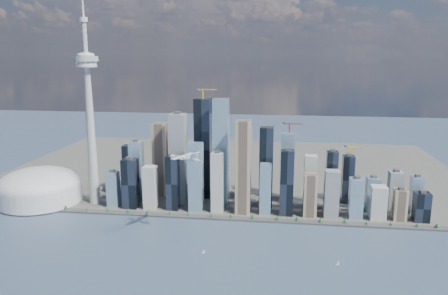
# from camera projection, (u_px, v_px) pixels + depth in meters

# --- Properties ---
(ground) EXTENTS (4000.00, 4000.00, 0.00)m
(ground) POSITION_uv_depth(u_px,v_px,m) (186.00, 271.00, 749.62)
(ground) COLOR #334559
(ground) RESTS_ON ground
(seawall) EXTENTS (1100.00, 22.00, 4.00)m
(seawall) POSITION_uv_depth(u_px,v_px,m) (210.00, 217.00, 991.45)
(seawall) COLOR #383838
(seawall) RESTS_ON ground
(land) EXTENTS (1400.00, 900.00, 3.00)m
(land) POSITION_uv_depth(u_px,v_px,m) (233.00, 168.00, 1427.61)
(land) COLOR #4C4C47
(land) RESTS_ON ground
(shoreline_trees) EXTENTS (960.53, 7.20, 8.80)m
(shoreline_trees) POSITION_uv_depth(u_px,v_px,m) (210.00, 215.00, 990.03)
(shoreline_trees) COLOR #3F2D1E
(shoreline_trees) RESTS_ON seawall
(skyscraper_cluster) EXTENTS (736.00, 142.00, 280.80)m
(skyscraper_cluster) POSITION_uv_depth(u_px,v_px,m) (240.00, 172.00, 1049.84)
(skyscraper_cluster) COLOR black
(skyscraper_cluster) RESTS_ON land
(needle_tower) EXTENTS (56.00, 56.00, 550.50)m
(needle_tower) POSITION_uv_depth(u_px,v_px,m) (89.00, 110.00, 1039.80)
(needle_tower) COLOR #A6A6A0
(needle_tower) RESTS_ON land
(dome_stadium) EXTENTS (200.00, 200.00, 86.00)m
(dome_stadium) POSITION_uv_depth(u_px,v_px,m) (40.00, 187.00, 1089.58)
(dome_stadium) COLOR beige
(dome_stadium) RESTS_ON land
(airplane) EXTENTS (70.41, 63.22, 18.08)m
(airplane) POSITION_uv_depth(u_px,v_px,m) (185.00, 158.00, 839.05)
(airplane) COLOR white
(airplane) RESTS_ON ground
(sailboat_west) EXTENTS (6.66, 3.74, 9.39)m
(sailboat_west) POSITION_uv_depth(u_px,v_px,m) (203.00, 252.00, 817.23)
(sailboat_west) COLOR white
(sailboat_west) RESTS_ON ground
(sailboat_east) EXTENTS (6.81, 1.90, 9.49)m
(sailboat_east) POSITION_uv_depth(u_px,v_px,m) (338.00, 263.00, 772.10)
(sailboat_east) COLOR white
(sailboat_east) RESTS_ON ground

